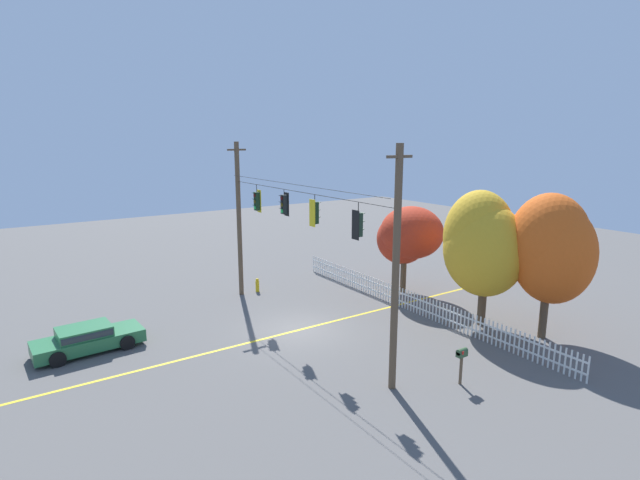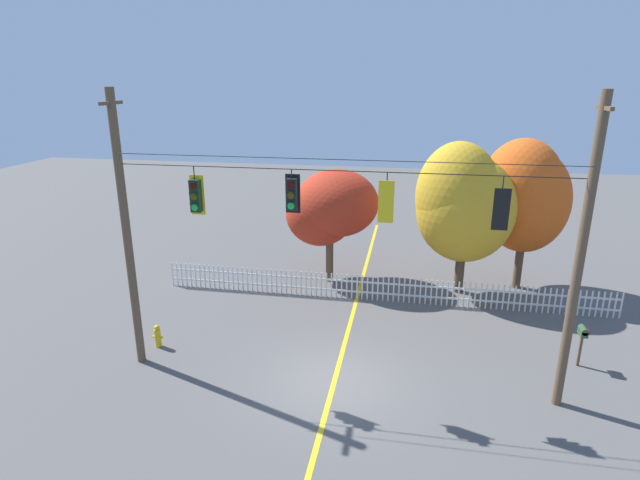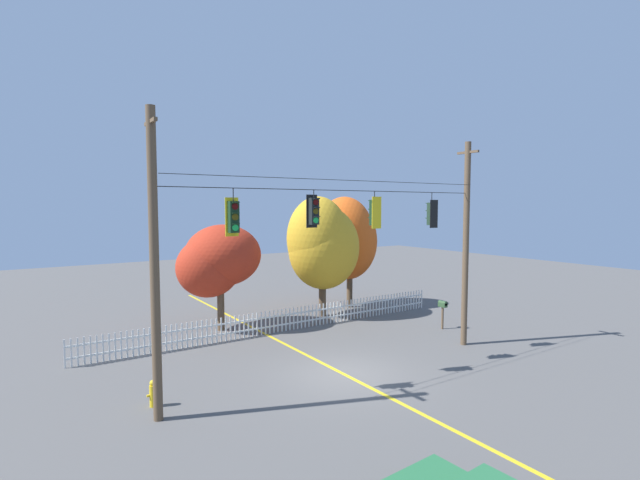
{
  "view_description": "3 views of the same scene",
  "coord_description": "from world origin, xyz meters",
  "px_view_note": "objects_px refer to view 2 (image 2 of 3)",
  "views": [
    {
      "loc": [
        18.68,
        -11.26,
        9.02
      ],
      "look_at": [
        -0.06,
        1.25,
        4.29
      ],
      "focal_mm": 26.95,
      "sensor_mm": 36.0,
      "label": 1
    },
    {
      "loc": [
        2.07,
        -13.96,
        9.21
      ],
      "look_at": [
        -0.71,
        1.33,
        4.22
      ],
      "focal_mm": 28.78,
      "sensor_mm": 36.0,
      "label": 2
    },
    {
      "loc": [
        -9.84,
        -13.36,
        6.15
      ],
      "look_at": [
        -0.23,
        1.22,
        4.86
      ],
      "focal_mm": 26.04,
      "sensor_mm": 36.0,
      "label": 3
    }
  ],
  "objects_px": {
    "traffic_signal_eastbound_side": "(196,196)",
    "roadside_mailbox": "(583,334)",
    "autumn_maple_mid": "(461,203)",
    "traffic_signal_westbound_side": "(386,201)",
    "autumn_maple_near_fence": "(330,207)",
    "fire_hydrant": "(158,336)",
    "traffic_signal_southbound_primary": "(500,208)",
    "autumn_oak_far_east": "(524,196)",
    "traffic_signal_northbound_primary": "(292,194)"
  },
  "relations": [
    {
      "from": "traffic_signal_southbound_primary",
      "to": "autumn_maple_mid",
      "type": "bearing_deg",
      "value": 92.05
    },
    {
      "from": "traffic_signal_eastbound_side",
      "to": "autumn_maple_near_fence",
      "type": "bearing_deg",
      "value": 72.4
    },
    {
      "from": "traffic_signal_westbound_side",
      "to": "fire_hydrant",
      "type": "height_order",
      "value": "traffic_signal_westbound_side"
    },
    {
      "from": "traffic_signal_eastbound_side",
      "to": "roadside_mailbox",
      "type": "bearing_deg",
      "value": 10.86
    },
    {
      "from": "traffic_signal_northbound_primary",
      "to": "autumn_maple_near_fence",
      "type": "xyz_separation_m",
      "value": [
        -0.25,
        8.45,
        -2.5
      ]
    },
    {
      "from": "traffic_signal_southbound_primary",
      "to": "autumn_maple_mid",
      "type": "xyz_separation_m",
      "value": [
        -0.28,
        7.76,
        -1.72
      ]
    },
    {
      "from": "traffic_signal_eastbound_side",
      "to": "traffic_signal_northbound_primary",
      "type": "relative_size",
      "value": 1.15
    },
    {
      "from": "autumn_maple_near_fence",
      "to": "traffic_signal_westbound_side",
      "type": "bearing_deg",
      "value": -70.86
    },
    {
      "from": "autumn_maple_mid",
      "to": "traffic_signal_northbound_primary",
      "type": "bearing_deg",
      "value": -125.16
    },
    {
      "from": "traffic_signal_southbound_primary",
      "to": "roadside_mailbox",
      "type": "bearing_deg",
      "value": 34.5
    },
    {
      "from": "autumn_oak_far_east",
      "to": "roadside_mailbox",
      "type": "distance_m",
      "value": 7.53
    },
    {
      "from": "autumn_maple_near_fence",
      "to": "roadside_mailbox",
      "type": "relative_size",
      "value": 3.66
    },
    {
      "from": "traffic_signal_westbound_side",
      "to": "traffic_signal_southbound_primary",
      "type": "relative_size",
      "value": 0.96
    },
    {
      "from": "traffic_signal_northbound_primary",
      "to": "autumn_maple_mid",
      "type": "xyz_separation_m",
      "value": [
        5.45,
        7.74,
        -1.86
      ]
    },
    {
      "from": "traffic_signal_eastbound_side",
      "to": "autumn_maple_mid",
      "type": "xyz_separation_m",
      "value": [
        8.38,
        7.74,
        -1.7
      ]
    },
    {
      "from": "traffic_signal_northbound_primary",
      "to": "fire_hydrant",
      "type": "bearing_deg",
      "value": 169.25
    },
    {
      "from": "traffic_signal_northbound_primary",
      "to": "traffic_signal_southbound_primary",
      "type": "xyz_separation_m",
      "value": [
        5.73,
        -0.02,
        -0.14
      ]
    },
    {
      "from": "autumn_maple_mid",
      "to": "fire_hydrant",
      "type": "distance_m",
      "value": 13.16
    },
    {
      "from": "autumn_oak_far_east",
      "to": "fire_hydrant",
      "type": "height_order",
      "value": "autumn_oak_far_east"
    },
    {
      "from": "autumn_oak_far_east",
      "to": "fire_hydrant",
      "type": "distance_m",
      "value": 16.14
    },
    {
      "from": "fire_hydrant",
      "to": "traffic_signal_southbound_primary",
      "type": "bearing_deg",
      "value": -5.27
    },
    {
      "from": "traffic_signal_westbound_side",
      "to": "autumn_maple_near_fence",
      "type": "xyz_separation_m",
      "value": [
        -2.94,
        8.47,
        -2.43
      ]
    },
    {
      "from": "traffic_signal_westbound_side",
      "to": "traffic_signal_southbound_primary",
      "type": "height_order",
      "value": "same"
    },
    {
      "from": "fire_hydrant",
      "to": "traffic_signal_westbound_side",
      "type": "bearing_deg",
      "value": -7.28
    },
    {
      "from": "traffic_signal_eastbound_side",
      "to": "autumn_oak_far_east",
      "type": "relative_size",
      "value": 0.22
    },
    {
      "from": "fire_hydrant",
      "to": "traffic_signal_eastbound_side",
      "type": "bearing_deg",
      "value": -23.4
    },
    {
      "from": "autumn_maple_mid",
      "to": "autumn_oak_far_east",
      "type": "bearing_deg",
      "value": 26.92
    },
    {
      "from": "autumn_maple_near_fence",
      "to": "fire_hydrant",
      "type": "relative_size",
      "value": 6.28
    },
    {
      "from": "traffic_signal_southbound_primary",
      "to": "autumn_maple_mid",
      "type": "relative_size",
      "value": 0.22
    },
    {
      "from": "autumn_maple_mid",
      "to": "roadside_mailbox",
      "type": "xyz_separation_m",
      "value": [
        3.67,
        -5.43,
        -2.95
      ]
    },
    {
      "from": "traffic_signal_eastbound_side",
      "to": "traffic_signal_southbound_primary",
      "type": "height_order",
      "value": "same"
    },
    {
      "from": "traffic_signal_westbound_side",
      "to": "traffic_signal_eastbound_side",
      "type": "bearing_deg",
      "value": 179.8
    },
    {
      "from": "roadside_mailbox",
      "to": "fire_hydrant",
      "type": "bearing_deg",
      "value": -174.73
    },
    {
      "from": "traffic_signal_eastbound_side",
      "to": "autumn_maple_mid",
      "type": "height_order",
      "value": "traffic_signal_eastbound_side"
    },
    {
      "from": "traffic_signal_westbound_side",
      "to": "traffic_signal_southbound_primary",
      "type": "distance_m",
      "value": 3.04
    },
    {
      "from": "traffic_signal_eastbound_side",
      "to": "autumn_oak_far_east",
      "type": "height_order",
      "value": "autumn_oak_far_east"
    },
    {
      "from": "autumn_oak_far_east",
      "to": "traffic_signal_eastbound_side",
      "type": "bearing_deg",
      "value": -140.61
    },
    {
      "from": "traffic_signal_eastbound_side",
      "to": "traffic_signal_southbound_primary",
      "type": "bearing_deg",
      "value": -0.12
    },
    {
      "from": "traffic_signal_westbound_side",
      "to": "autumn_maple_mid",
      "type": "xyz_separation_m",
      "value": [
        2.77,
        7.76,
        -1.79
      ]
    },
    {
      "from": "traffic_signal_southbound_primary",
      "to": "autumn_maple_mid",
      "type": "distance_m",
      "value": 7.95
    },
    {
      "from": "traffic_signal_westbound_side",
      "to": "autumn_oak_far_east",
      "type": "distance_m",
      "value": 10.81
    },
    {
      "from": "traffic_signal_southbound_primary",
      "to": "roadside_mailbox",
      "type": "relative_size",
      "value": 1.01
    },
    {
      "from": "autumn_maple_near_fence",
      "to": "autumn_maple_mid",
      "type": "distance_m",
      "value": 5.78
    },
    {
      "from": "traffic_signal_eastbound_side",
      "to": "autumn_maple_near_fence",
      "type": "height_order",
      "value": "traffic_signal_eastbound_side"
    },
    {
      "from": "traffic_signal_westbound_side",
      "to": "autumn_oak_far_east",
      "type": "bearing_deg",
      "value": 58.98
    },
    {
      "from": "autumn_maple_near_fence",
      "to": "traffic_signal_eastbound_side",
      "type": "bearing_deg",
      "value": -107.6
    },
    {
      "from": "traffic_signal_northbound_primary",
      "to": "traffic_signal_southbound_primary",
      "type": "relative_size",
      "value": 0.9
    },
    {
      "from": "autumn_maple_mid",
      "to": "roadside_mailbox",
      "type": "bearing_deg",
      "value": -55.95
    },
    {
      "from": "traffic_signal_northbound_primary",
      "to": "autumn_maple_mid",
      "type": "height_order",
      "value": "traffic_signal_northbound_primary"
    },
    {
      "from": "traffic_signal_eastbound_side",
      "to": "roadside_mailbox",
      "type": "distance_m",
      "value": 13.12
    }
  ]
}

